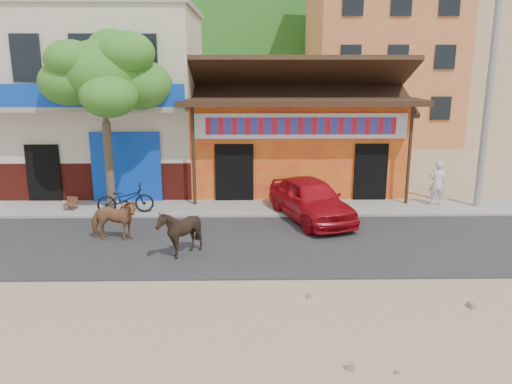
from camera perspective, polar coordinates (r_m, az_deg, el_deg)
The scene contains 16 objects.
ground at distance 11.90m, azimuth -1.36°, elevation -10.08°, with size 120.00×120.00×0.00m, color #9E825B.
road at distance 14.22m, azimuth -1.30°, elevation -5.90°, with size 60.00×5.00×0.04m, color #28282B.
sidewalk at distance 17.54m, azimuth -1.24°, elevation -1.89°, with size 60.00×2.00×0.12m, color gray.
dance_club at distance 21.18m, azimuth 4.23°, elevation 5.64°, with size 8.00×6.00×3.60m, color orange.
cafe_building at distance 21.65m, azimuth -16.18°, elevation 9.84°, with size 7.00×6.00×7.00m, color beige.
apartment_front at distance 36.01m, azimuth 13.87°, elevation 15.40°, with size 9.00×9.00×12.00m, color #CC723F.
apartment_rear at distance 44.62m, azimuth 23.33°, elevation 13.05°, with size 8.00×8.00×10.00m, color tan.
hillside at distance 81.19m, azimuth -1.08°, elevation 19.00°, with size 100.00×40.00×24.00m, color #194C14.
tree at distance 17.41m, azimuth -16.76°, elevation 7.67°, with size 3.00×3.00×6.00m, color #2D721E, non-canonical shape.
utility_pole at distance 18.73m, azimuth 25.12°, elevation 10.44°, with size 0.24×0.24×8.00m, color gray.
cow_tan at distance 14.82m, azimuth -15.98°, elevation -3.05°, with size 0.66×1.44×1.22m, color #915F3A.
cow_dark at distance 13.18m, azimuth -8.71°, elevation -4.54°, with size 1.07×1.20×1.32m, color black.
red_car at distance 16.23m, azimuth 6.27°, elevation -0.81°, with size 1.64×4.07×1.39m, color #A90C16.
scooter at distance 17.21m, azimuth -14.70°, elevation -0.77°, with size 0.65×1.86×0.98m, color black.
pedestrian at distance 18.71m, azimuth 19.99°, elevation 0.97°, with size 0.58×0.38×1.59m, color silver.
cafe_chair_right at distance 18.21m, azimuth -20.49°, elevation -0.69°, with size 0.37×0.37×0.80m, color #512B1B, non-canonical shape.
Camera 1 is at (0.10, -10.87, 4.85)m, focal length 35.00 mm.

